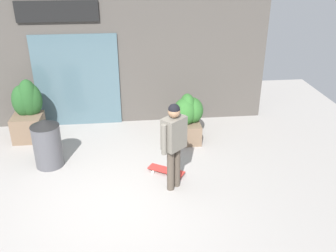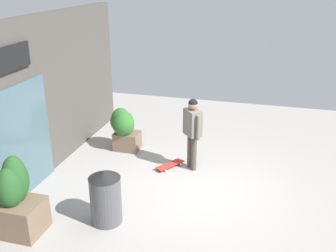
% 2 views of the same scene
% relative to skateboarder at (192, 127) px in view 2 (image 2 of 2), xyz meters
% --- Properties ---
extents(ground_plane, '(12.00, 12.00, 0.00)m').
position_rel_skateboarder_xyz_m(ground_plane, '(-0.98, -0.30, -0.99)').
color(ground_plane, '#9E9993').
extents(building_facade, '(7.13, 0.31, 3.35)m').
position_rel_skateboarder_xyz_m(building_facade, '(-1.03, 3.08, 0.66)').
color(building_facade, '#4C4742').
rests_on(building_facade, ground_plane).
extents(skateboarder, '(0.47, 0.46, 1.63)m').
position_rel_skateboarder_xyz_m(skateboarder, '(0.00, 0.00, 0.00)').
color(skateboarder, '#4C4238').
rests_on(skateboarder, ground_plane).
extents(skateboard, '(0.72, 0.56, 0.08)m').
position_rel_skateboarder_xyz_m(skateboard, '(-0.09, 0.47, -0.93)').
color(skateboard, red).
rests_on(skateboard, ground_plane).
extents(planter_box_left, '(0.68, 0.75, 1.08)m').
position_rel_skateboarder_xyz_m(planter_box_left, '(0.55, 1.83, -0.39)').
color(planter_box_left, brown).
rests_on(planter_box_left, ground_plane).
extents(planter_box_right, '(0.68, 0.65, 1.38)m').
position_rel_skateboarder_xyz_m(planter_box_right, '(-3.00, 2.31, -0.29)').
color(planter_box_right, brown).
rests_on(planter_box_right, ground_plane).
extents(trash_bin, '(0.56, 0.56, 1.00)m').
position_rel_skateboarder_xyz_m(trash_bin, '(-2.37, 1.02, -0.49)').
color(trash_bin, '#4C4C51').
rests_on(trash_bin, ground_plane).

